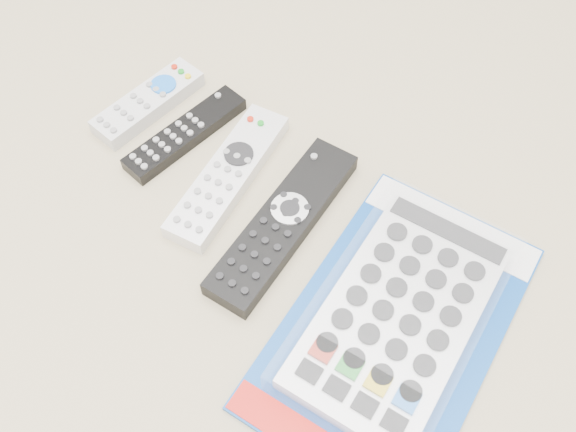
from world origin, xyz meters
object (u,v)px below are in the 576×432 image
Objects in this scene: remote_silver_dvd at (228,175)px; remote_slim_black at (185,134)px; jumbo_remote_packaged at (399,315)px; remote_large_black at (283,223)px; remote_small_grey at (148,102)px.

remote_slim_black is at bearing 158.79° from remote_silver_dvd.
remote_large_black is at bearing 167.79° from jumbo_remote_packaged.
remote_silver_dvd is 0.62× the size of jumbo_remote_packaged.
remote_slim_black is 0.20m from remote_large_black.
remote_small_grey is 0.46× the size of jumbo_remote_packaged.
remote_slim_black is 0.51× the size of jumbo_remote_packaged.
remote_small_grey is 0.08m from remote_slim_black.
jumbo_remote_packaged reaches higher than remote_slim_black.
remote_small_grey is 0.28m from remote_large_black.
jumbo_remote_packaged is at bearing -3.72° from remote_small_grey.
jumbo_remote_packaged reaches higher than remote_small_grey.
remote_small_grey and remote_silver_dvd have the same top height.
remote_large_black is 0.18m from jumbo_remote_packaged.
remote_slim_black is at bearing -2.84° from remote_small_grey.
remote_small_grey is 0.66× the size of remote_large_black.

